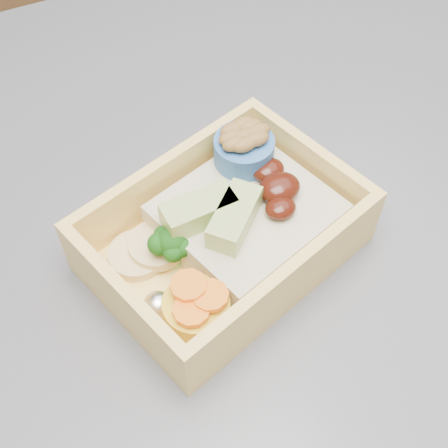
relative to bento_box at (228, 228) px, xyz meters
name	(u,v)px	position (x,y,z in m)	size (l,w,h in m)	color
bento_box	(228,228)	(0.00, 0.00, 0.00)	(0.23, 0.20, 0.07)	#FED169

